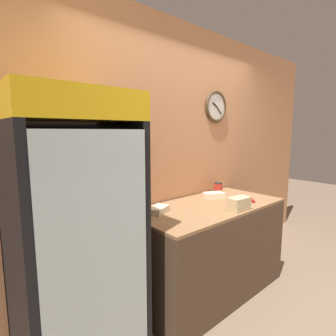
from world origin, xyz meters
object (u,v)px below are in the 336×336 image
sandwich_flat_left (158,210)px  condiment_jar (218,188)px  beverage_cooler (72,221)px  chefs_knife (250,199)px  sandwich_flat_right (214,195)px  sandwich_stack_middle (239,201)px  sandwich_stack_bottom (239,207)px

sandwich_flat_left → condiment_jar: condiment_jar is taller
beverage_cooler → chefs_knife: 1.79m
beverage_cooler → chefs_knife: (1.77, -0.25, -0.11)m
condiment_jar → sandwich_flat_right: bearing=-152.7°
sandwich_stack_middle → sandwich_flat_left: 0.73m
sandwich_flat_right → sandwich_stack_bottom: bearing=-112.8°
sandwich_stack_middle → sandwich_flat_right: sandwich_stack_middle is taller
sandwich_stack_middle → condiment_jar: (0.40, 0.55, -0.03)m
chefs_knife → condiment_jar: size_ratio=2.19×
beverage_cooler → chefs_knife: bearing=-7.9°
sandwich_flat_left → sandwich_stack_bottom: bearing=-35.9°
beverage_cooler → sandwich_flat_left: (0.78, 0.06, -0.09)m
sandwich_flat_right → condiment_jar: (0.22, 0.11, 0.03)m
beverage_cooler → condiment_jar: 1.78m
beverage_cooler → chefs_knife: size_ratio=6.81×
sandwich_stack_bottom → sandwich_flat_left: sandwich_stack_bottom is taller
beverage_cooler → chefs_knife: beverage_cooler is taller
sandwich_stack_middle → sandwich_flat_right: size_ratio=0.87×
sandwich_stack_middle → sandwich_flat_right: bearing=67.2°
sandwich_stack_bottom → chefs_knife: sandwich_stack_bottom is taller
sandwich_flat_right → chefs_knife: sandwich_flat_right is taller
sandwich_stack_middle → sandwich_flat_right: (0.18, 0.44, -0.06)m
sandwich_stack_middle → sandwich_flat_left: bearing=144.1°
sandwich_flat_right → beverage_cooler: bearing=-177.6°
sandwich_stack_bottom → condiment_jar: bearing=53.9°
sandwich_flat_left → condiment_jar: 1.00m
sandwich_stack_bottom → sandwich_stack_middle: 0.06m
sandwich_stack_middle → condiment_jar: 0.68m
condiment_jar → sandwich_stack_bottom: bearing=-126.1°
sandwich_flat_left → sandwich_flat_right: (0.77, 0.01, 0.00)m
sandwich_stack_middle → condiment_jar: bearing=53.9°
sandwich_flat_left → chefs_knife: (0.99, -0.30, -0.02)m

